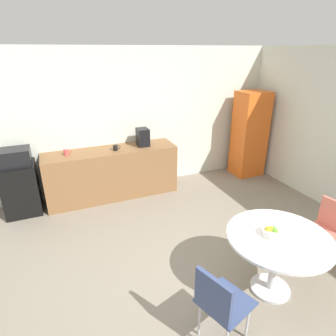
{
  "coord_description": "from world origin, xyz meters",
  "views": [
    {
      "loc": [
        -1.26,
        -2.11,
        2.54
      ],
      "look_at": [
        0.2,
        1.38,
        0.95
      ],
      "focal_mm": 30.38,
      "sensor_mm": 36.0,
      "label": 1
    }
  ],
  "objects_px": {
    "chair_navy": "(219,301)",
    "mug_green": "(116,148)",
    "round_table": "(277,247)",
    "mini_fridge": "(21,189)",
    "chair_coral": "(328,225)",
    "microwave": "(14,157)",
    "locker_cabinet": "(249,134)",
    "coffee_maker": "(143,137)",
    "mug_white": "(66,152)",
    "fruit_bowl": "(272,232)"
  },
  "relations": [
    {
      "from": "locker_cabinet",
      "to": "mug_green",
      "type": "bearing_deg",
      "value": 179.36
    },
    {
      "from": "round_table",
      "to": "chair_coral",
      "type": "xyz_separation_m",
      "value": [
        0.95,
        0.15,
        -0.07
      ]
    },
    {
      "from": "chair_navy",
      "to": "mug_white",
      "type": "distance_m",
      "value": 3.43
    },
    {
      "from": "round_table",
      "to": "mug_white",
      "type": "xyz_separation_m",
      "value": [
        -1.87,
        2.96,
        0.35
      ]
    },
    {
      "from": "microwave",
      "to": "chair_coral",
      "type": "height_order",
      "value": "microwave"
    },
    {
      "from": "mug_white",
      "to": "microwave",
      "type": "bearing_deg",
      "value": -178.56
    },
    {
      "from": "mug_white",
      "to": "mug_green",
      "type": "relative_size",
      "value": 1.0
    },
    {
      "from": "chair_navy",
      "to": "mug_green",
      "type": "relative_size",
      "value": 6.43
    },
    {
      "from": "chair_coral",
      "to": "chair_navy",
      "type": "bearing_deg",
      "value": -166.32
    },
    {
      "from": "mini_fridge",
      "to": "microwave",
      "type": "bearing_deg",
      "value": 0.0
    },
    {
      "from": "fruit_bowl",
      "to": "mug_white",
      "type": "distance_m",
      "value": 3.43
    },
    {
      "from": "chair_coral",
      "to": "coffee_maker",
      "type": "height_order",
      "value": "coffee_maker"
    },
    {
      "from": "round_table",
      "to": "chair_navy",
      "type": "height_order",
      "value": "chair_navy"
    },
    {
      "from": "chair_navy",
      "to": "chair_coral",
      "type": "distance_m",
      "value": 1.92
    },
    {
      "from": "microwave",
      "to": "locker_cabinet",
      "type": "distance_m",
      "value": 4.43
    },
    {
      "from": "mini_fridge",
      "to": "mug_green",
      "type": "bearing_deg",
      "value": -2.47
    },
    {
      "from": "chair_navy",
      "to": "mug_white",
      "type": "relative_size",
      "value": 6.43
    },
    {
      "from": "microwave",
      "to": "chair_coral",
      "type": "bearing_deg",
      "value": -37.82
    },
    {
      "from": "mini_fridge",
      "to": "round_table",
      "type": "bearing_deg",
      "value": -48.03
    },
    {
      "from": "mini_fridge",
      "to": "chair_navy",
      "type": "height_order",
      "value": "mini_fridge"
    },
    {
      "from": "microwave",
      "to": "locker_cabinet",
      "type": "relative_size",
      "value": 0.27
    },
    {
      "from": "round_table",
      "to": "mug_white",
      "type": "distance_m",
      "value": 3.52
    },
    {
      "from": "locker_cabinet",
      "to": "chair_navy",
      "type": "xyz_separation_m",
      "value": [
        -2.69,
        -3.15,
        -0.36
      ]
    },
    {
      "from": "chair_coral",
      "to": "mug_white",
      "type": "height_order",
      "value": "mug_white"
    },
    {
      "from": "fruit_bowl",
      "to": "mug_green",
      "type": "xyz_separation_m",
      "value": [
        -0.99,
        2.83,
        0.17
      ]
    },
    {
      "from": "chair_navy",
      "to": "microwave",
      "type": "bearing_deg",
      "value": 118.05
    },
    {
      "from": "chair_coral",
      "to": "coffee_maker",
      "type": "relative_size",
      "value": 2.59
    },
    {
      "from": "locker_cabinet",
      "to": "round_table",
      "type": "distance_m",
      "value": 3.36
    },
    {
      "from": "locker_cabinet",
      "to": "coffee_maker",
      "type": "height_order",
      "value": "locker_cabinet"
    },
    {
      "from": "mini_fridge",
      "to": "coffee_maker",
      "type": "bearing_deg",
      "value": 0.0
    },
    {
      "from": "mini_fridge",
      "to": "chair_navy",
      "type": "xyz_separation_m",
      "value": [
        1.73,
        -3.25,
        0.1
      ]
    },
    {
      "from": "round_table",
      "to": "chair_coral",
      "type": "distance_m",
      "value": 0.97
    },
    {
      "from": "round_table",
      "to": "mug_green",
      "type": "relative_size",
      "value": 8.47
    },
    {
      "from": "mini_fridge",
      "to": "coffee_maker",
      "type": "relative_size",
      "value": 2.66
    },
    {
      "from": "fruit_bowl",
      "to": "coffee_maker",
      "type": "height_order",
      "value": "coffee_maker"
    },
    {
      "from": "microwave",
      "to": "chair_coral",
      "type": "relative_size",
      "value": 0.58
    },
    {
      "from": "microwave",
      "to": "locker_cabinet",
      "type": "bearing_deg",
      "value": -1.29
    },
    {
      "from": "mini_fridge",
      "to": "locker_cabinet",
      "type": "height_order",
      "value": "locker_cabinet"
    },
    {
      "from": "locker_cabinet",
      "to": "round_table",
      "type": "bearing_deg",
      "value": -122.09
    },
    {
      "from": "locker_cabinet",
      "to": "mug_white",
      "type": "relative_size",
      "value": 13.69
    },
    {
      "from": "chair_coral",
      "to": "fruit_bowl",
      "type": "xyz_separation_m",
      "value": [
        -1.02,
        -0.11,
        0.25
      ]
    },
    {
      "from": "mug_white",
      "to": "fruit_bowl",
      "type": "bearing_deg",
      "value": -58.29
    },
    {
      "from": "mini_fridge",
      "to": "coffee_maker",
      "type": "distance_m",
      "value": 2.21
    },
    {
      "from": "fruit_bowl",
      "to": "chair_navy",
      "type": "bearing_deg",
      "value": -157.61
    },
    {
      "from": "mini_fridge",
      "to": "mug_green",
      "type": "xyz_separation_m",
      "value": [
        1.59,
        -0.07,
        0.52
      ]
    },
    {
      "from": "fruit_bowl",
      "to": "locker_cabinet",
      "type": "bearing_deg",
      "value": 56.58
    },
    {
      "from": "locker_cabinet",
      "to": "fruit_bowl",
      "type": "relative_size",
      "value": 8.11
    },
    {
      "from": "chair_coral",
      "to": "mini_fridge",
      "type": "bearing_deg",
      "value": 142.18
    },
    {
      "from": "chair_coral",
      "to": "mug_green",
      "type": "height_order",
      "value": "mug_green"
    },
    {
      "from": "round_table",
      "to": "coffee_maker",
      "type": "height_order",
      "value": "coffee_maker"
    }
  ]
}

